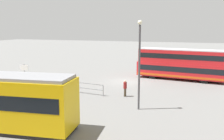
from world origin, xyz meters
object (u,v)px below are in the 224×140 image
Objects in this scene: pedestrian_near_railing at (62,80)px; street_lamp at (139,58)px; pedestrian_crossing at (125,87)px; double_decker_bus at (181,64)px; info_sign at (24,71)px.

street_lamp is at bearing 157.26° from pedestrian_near_railing.
pedestrian_crossing is 5.05m from street_lamp.
street_lamp reaches higher than pedestrian_near_railing.
pedestrian_crossing is at bearing 66.72° from double_decker_bus.
pedestrian_near_railing is (11.26, 9.37, -0.94)m from double_decker_bus.
pedestrian_near_railing is at bearing -4.05° from pedestrian_crossing.
info_sign is at bearing -15.64° from street_lamp.
double_decker_bus is 14.67m from pedestrian_near_railing.
pedestrian_near_railing is at bearing -22.74° from street_lamp.
street_lamp is at bearing 80.73° from double_decker_bus.
pedestrian_near_railing is 4.72m from info_sign.
pedestrian_near_railing reaches higher than pedestrian_crossing.
pedestrian_near_railing is 7.03m from pedestrian_crossing.
info_sign is 14.50m from street_lamp.
street_lamp is at bearing 164.36° from info_sign.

